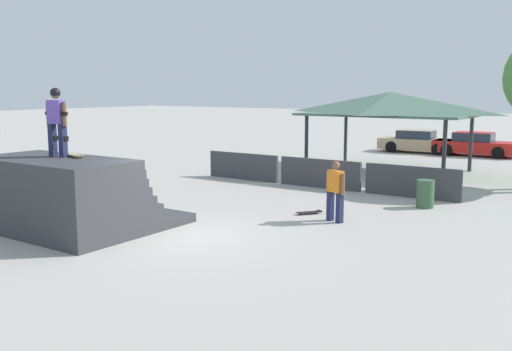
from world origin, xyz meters
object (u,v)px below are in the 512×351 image
at_px(trash_bin, 425,194).
at_px(skateboard_on_deck, 75,155).
at_px(parked_car_red, 475,145).
at_px(bystander_walking, 335,188).
at_px(skateboard_on_ground, 310,212).
at_px(parked_car_tan, 417,142).
at_px(skater_on_deck, 57,117).

bearing_deg(trash_bin, skateboard_on_deck, -129.63).
bearing_deg(parked_car_red, skateboard_on_deck, -102.16).
xyz_separation_m(bystander_walking, parked_car_red, (-0.72, 18.18, -0.32)).
bearing_deg(parked_car_red, bystander_walking, -89.22).
relative_size(bystander_walking, skateboard_on_ground, 2.29).
xyz_separation_m(trash_bin, parked_car_tan, (-5.26, 14.84, 0.18)).
height_order(trash_bin, parked_car_tan, parked_car_tan).
bearing_deg(skateboard_on_deck, bystander_walking, 58.39).
height_order(skateboard_on_deck, parked_car_tan, skateboard_on_deck).
bearing_deg(bystander_walking, skater_on_deck, 60.38).
height_order(skateboard_on_ground, trash_bin, trash_bin).
bearing_deg(skater_on_deck, parked_car_tan, 80.28).
height_order(skateboard_on_ground, parked_car_red, parked_car_red).
bearing_deg(bystander_walking, skateboard_on_ground, -4.19).
distance_m(skater_on_deck, bystander_walking, 7.44).
distance_m(skateboard_on_deck, parked_car_tan, 22.67).
bearing_deg(bystander_walking, parked_car_tan, -58.65).
bearing_deg(parked_car_red, skater_on_deck, -103.09).
distance_m(trash_bin, parked_car_tan, 15.74).
xyz_separation_m(skateboard_on_ground, parked_car_red, (0.29, 17.73, 0.54)).
bearing_deg(parked_car_tan, trash_bin, -74.02).
bearing_deg(bystander_walking, parked_car_red, -68.35).
bearing_deg(parked_car_red, trash_bin, -83.30).
bearing_deg(skater_on_deck, parked_car_red, 72.68).
relative_size(skateboard_on_deck, skateboard_on_ground, 1.20).
xyz_separation_m(bystander_walking, parked_car_tan, (-3.83, 18.05, -0.32)).
bearing_deg(parked_car_tan, parked_car_red, -1.28).
xyz_separation_m(skateboard_on_deck, parked_car_red, (4.27, 22.72, -1.33)).
bearing_deg(skateboard_on_deck, skateboard_on_ground, 67.46).
relative_size(skateboard_on_ground, parked_car_red, 0.17).
height_order(skateboard_on_deck, bystander_walking, skateboard_on_deck).
bearing_deg(skateboard_on_deck, skater_on_deck, -142.31).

